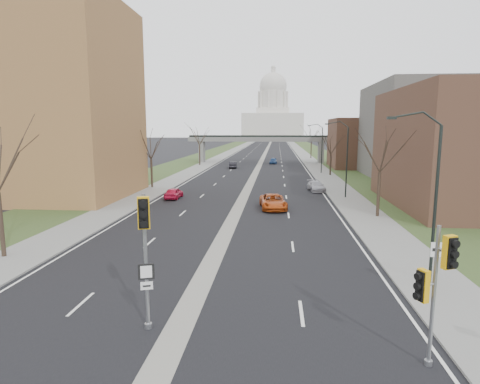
# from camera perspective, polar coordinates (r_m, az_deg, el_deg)

# --- Properties ---
(ground) EXTENTS (700.00, 700.00, 0.00)m
(ground) POSITION_cam_1_polar(r_m,az_deg,el_deg) (17.03, -8.89, -18.96)
(ground) COLOR black
(ground) RESTS_ON ground
(road_surface) EXTENTS (20.00, 600.00, 0.01)m
(road_surface) POSITION_cam_1_polar(r_m,az_deg,el_deg) (164.80, 3.94, 6.20)
(road_surface) COLOR black
(road_surface) RESTS_ON ground
(median_strip) EXTENTS (1.20, 600.00, 0.02)m
(median_strip) POSITION_cam_1_polar(r_m,az_deg,el_deg) (164.80, 3.94, 6.20)
(median_strip) COLOR gray
(median_strip) RESTS_ON ground
(sidewalk_right) EXTENTS (4.00, 600.00, 0.12)m
(sidewalk_right) POSITION_cam_1_polar(r_m,az_deg,el_deg) (164.95, 8.13, 6.16)
(sidewalk_right) COLOR gray
(sidewalk_right) RESTS_ON ground
(sidewalk_left) EXTENTS (4.00, 600.00, 0.12)m
(sidewalk_left) POSITION_cam_1_polar(r_m,az_deg,el_deg) (165.51, -0.24, 6.25)
(sidewalk_left) COLOR gray
(sidewalk_left) RESTS_ON ground
(grass_verge_right) EXTENTS (8.00, 600.00, 0.10)m
(grass_verge_right) POSITION_cam_1_polar(r_m,az_deg,el_deg) (165.36, 10.22, 6.11)
(grass_verge_right) COLOR #2E411E
(grass_verge_right) RESTS_ON ground
(grass_verge_left) EXTENTS (8.00, 600.00, 0.10)m
(grass_verge_left) POSITION_cam_1_polar(r_m,az_deg,el_deg) (166.19, -2.31, 6.26)
(grass_verge_left) COLOR #2E411E
(grass_verge_left) RESTS_ON ground
(apartment_building) EXTENTS (25.00, 16.00, 22.00)m
(apartment_building) POSITION_cam_1_polar(r_m,az_deg,el_deg) (53.71, -29.10, 11.13)
(apartment_building) COLOR olive
(apartment_building) RESTS_ON ground
(commercial_block_near) EXTENTS (16.00, 20.00, 12.00)m
(commercial_block_near) POSITION_cam_1_polar(r_m,az_deg,el_deg) (47.13, 30.73, 5.36)
(commercial_block_near) COLOR #533426
(commercial_block_near) RESTS_ON ground
(commercial_block_mid) EXTENTS (18.00, 22.00, 15.00)m
(commercial_block_mid) POSITION_cam_1_polar(r_m,az_deg,el_deg) (70.81, 25.46, 7.76)
(commercial_block_mid) COLOR #5D5A55
(commercial_block_mid) RESTS_ON ground
(commercial_block_far) EXTENTS (14.00, 14.00, 10.00)m
(commercial_block_far) POSITION_cam_1_polar(r_m,az_deg,el_deg) (86.54, 17.49, 6.62)
(commercial_block_far) COLOR #533426
(commercial_block_far) RESTS_ON ground
(pedestrian_bridge) EXTENTS (34.00, 3.00, 6.45)m
(pedestrian_bridge) POSITION_cam_1_polar(r_m,az_deg,el_deg) (94.69, 2.95, 7.10)
(pedestrian_bridge) COLOR slate
(pedestrian_bridge) RESTS_ON ground
(capitol) EXTENTS (48.00, 42.00, 55.75)m
(capitol) POSITION_cam_1_polar(r_m,az_deg,el_deg) (334.75, 4.68, 10.78)
(capitol) COLOR silver
(capitol) RESTS_ON ground
(streetlight_near) EXTENTS (2.61, 0.20, 8.70)m
(streetlight_near) POSITION_cam_1_polar(r_m,az_deg,el_deg) (21.79, 24.53, 5.56)
(streetlight_near) COLOR black
(streetlight_near) RESTS_ON sidewalk_right
(streetlight_mid) EXTENTS (2.61, 0.20, 8.70)m
(streetlight_mid) POSITION_cam_1_polar(r_m,az_deg,el_deg) (47.12, 14.11, 7.51)
(streetlight_mid) COLOR black
(streetlight_mid) RESTS_ON sidewalk_right
(streetlight_far) EXTENTS (2.61, 0.20, 8.70)m
(streetlight_far) POSITION_cam_1_polar(r_m,az_deg,el_deg) (72.92, 10.99, 8.04)
(streetlight_far) COLOR black
(streetlight_far) RESTS_ON sidewalk_right
(tree_left_b) EXTENTS (6.75, 6.75, 8.81)m
(tree_left_b) POSITION_cam_1_polar(r_m,az_deg,el_deg) (55.22, -12.60, 6.99)
(tree_left_b) COLOR #382B21
(tree_left_b) RESTS_ON sidewalk_left
(tree_left_c) EXTENTS (7.65, 7.65, 9.99)m
(tree_left_c) POSITION_cam_1_polar(r_m,az_deg,el_deg) (88.19, -5.81, 8.35)
(tree_left_c) COLOR #382B21
(tree_left_c) RESTS_ON sidewalk_left
(tree_right_a) EXTENTS (7.20, 7.20, 9.40)m
(tree_right_a) POSITION_cam_1_polar(r_m,az_deg,el_deg) (37.71, 19.44, 6.48)
(tree_right_a) COLOR #382B21
(tree_right_a) RESTS_ON sidewalk_right
(tree_right_b) EXTENTS (6.30, 6.30, 8.22)m
(tree_right_b) POSITION_cam_1_polar(r_m,az_deg,el_deg) (70.19, 12.85, 7.03)
(tree_right_b) COLOR #382B21
(tree_right_b) RESTS_ON sidewalk_right
(tree_right_c) EXTENTS (7.65, 7.65, 9.99)m
(tree_right_c) POSITION_cam_1_polar(r_m,az_deg,el_deg) (109.95, 10.15, 8.38)
(tree_right_c) COLOR #382B21
(tree_right_c) RESTS_ON sidewalk_right
(signal_pole_median) EXTENTS (0.74, 0.92, 5.49)m
(signal_pole_median) POSITION_cam_1_polar(r_m,az_deg,el_deg) (15.78, -13.39, -6.41)
(signal_pole_median) COLOR gray
(signal_pole_median) RESTS_ON ground
(signal_pole_right) EXTENTS (1.12, 0.81, 4.88)m
(signal_pole_right) POSITION_cam_1_polar(r_m,az_deg,el_deg) (14.61, 25.99, -10.95)
(signal_pole_right) COLOR gray
(signal_pole_right) RESTS_ON ground
(speed_limit_sign) EXTENTS (0.55, 0.06, 2.57)m
(speed_limit_sign) POSITION_cam_1_polar(r_m,az_deg,el_deg) (21.27, 26.06, -8.52)
(speed_limit_sign) COLOR black
(speed_limit_sign) RESTS_ON sidewalk_right
(car_left_near) EXTENTS (1.60, 3.80, 1.29)m
(car_left_near) POSITION_cam_1_polar(r_m,az_deg,el_deg) (46.68, -9.40, -0.14)
(car_left_near) COLOR #C01538
(car_left_near) RESTS_ON ground
(car_left_far) EXTENTS (1.61, 4.12, 1.34)m
(car_left_far) POSITION_cam_1_polar(r_m,az_deg,el_deg) (81.81, -0.99, 3.88)
(car_left_far) COLOR black
(car_left_far) RESTS_ON ground
(car_right_near) EXTENTS (3.04, 5.52, 1.46)m
(car_right_near) POSITION_cam_1_polar(r_m,az_deg,el_deg) (40.23, 4.73, -1.38)
(car_right_near) COLOR #B14512
(car_right_near) RESTS_ON ground
(car_right_mid) EXTENTS (2.36, 4.61, 1.28)m
(car_right_mid) POSITION_cam_1_polar(r_m,az_deg,el_deg) (52.54, 10.78, 0.83)
(car_right_mid) COLOR #A3A3AA
(car_right_mid) RESTS_ON ground
(car_right_far) EXTENTS (1.81, 4.08, 1.36)m
(car_right_far) POSITION_cam_1_polar(r_m,az_deg,el_deg) (92.64, 4.76, 4.46)
(car_right_far) COLOR #2A4C80
(car_right_far) RESTS_ON ground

